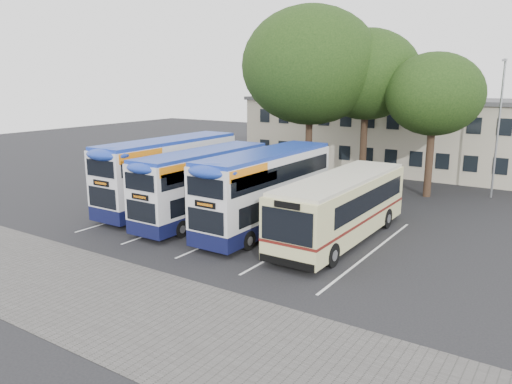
{
  "coord_description": "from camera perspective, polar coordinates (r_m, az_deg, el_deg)",
  "views": [
    {
      "loc": [
        10.81,
        -16.0,
        7.81
      ],
      "look_at": [
        -3.08,
        5.0,
        2.08
      ],
      "focal_mm": 35.0,
      "sensor_mm": 36.0,
      "label": 1
    }
  ],
  "objects": [
    {
      "name": "depot_building",
      "position": [
        44.57,
        19.37,
        6.1
      ],
      "size": [
        32.4,
        8.4,
        6.2
      ],
      "color": "#C2B49C",
      "rests_on": "ground"
    },
    {
      "name": "bus_dd_right",
      "position": [
        26.03,
        1.19,
        0.58
      ],
      "size": [
        2.42,
        10.01,
        4.17
      ],
      "color": "#0F1237",
      "rests_on": "ground"
    },
    {
      "name": "lamp_post",
      "position": [
        36.4,
        26.01,
        7.24
      ],
      "size": [
        0.25,
        1.05,
        9.06
      ],
      "color": "gray",
      "rests_on": "ground"
    },
    {
      "name": "bay_lines",
      "position": [
        26.72,
        -1.2,
        -4.17
      ],
      "size": [
        14.12,
        11.0,
        0.01
      ],
      "color": "silver",
      "rests_on": "ground"
    },
    {
      "name": "tree_right",
      "position": [
        34.99,
        19.71,
        10.45
      ],
      "size": [
        6.34,
        6.34,
        9.53
      ],
      "color": "black",
      "rests_on": "ground"
    },
    {
      "name": "bus_dd_left",
      "position": [
        30.75,
        -9.82,
        2.42
      ],
      "size": [
        2.5,
        10.3,
        4.29
      ],
      "color": "#0F1237",
      "rests_on": "ground"
    },
    {
      "name": "bus_dd_mid",
      "position": [
        27.89,
        -5.96,
        1.11
      ],
      "size": [
        2.31,
        9.53,
        3.97
      ],
      "color": "#0F1237",
      "rests_on": "ground"
    },
    {
      "name": "tree_left",
      "position": [
        36.67,
        6.25,
        14.15
      ],
      "size": [
        9.81,
        9.81,
        12.89
      ],
      "color": "black",
      "rests_on": "ground"
    },
    {
      "name": "tree_mid",
      "position": [
        37.42,
        12.54,
        12.95
      ],
      "size": [
        7.56,
        7.56,
        11.33
      ],
      "color": "black",
      "rests_on": "ground"
    },
    {
      "name": "ground",
      "position": [
        20.83,
        -0.52,
        -9.21
      ],
      "size": [
        120.0,
        120.0,
        0.0
      ],
      "primitive_type": "plane",
      "color": "black",
      "rests_on": "ground"
    },
    {
      "name": "paving_strip",
      "position": [
        18.6,
        -14.72,
        -12.44
      ],
      "size": [
        40.0,
        6.0,
        0.01
      ],
      "primitive_type": "cube",
      "color": "#595654",
      "rests_on": "ground"
    },
    {
      "name": "bus_single",
      "position": [
        24.85,
        9.83,
        -1.34
      ],
      "size": [
        2.73,
        10.73,
        3.2
      ],
      "color": "#CFCA8A",
      "rests_on": "ground"
    }
  ]
}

